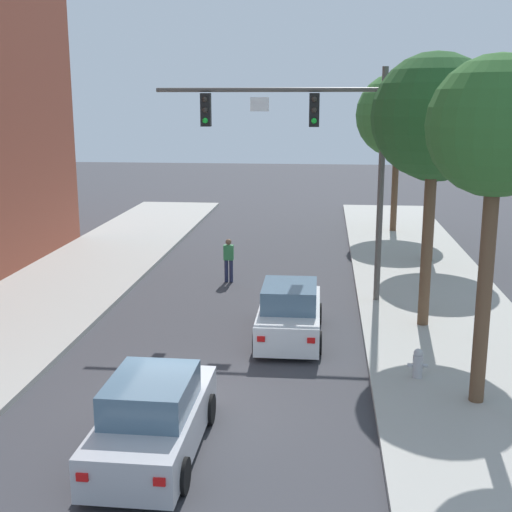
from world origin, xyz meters
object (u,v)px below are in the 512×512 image
at_px(street_tree_third, 436,131).
at_px(street_tree_nearest, 497,130).
at_px(street_tree_farthest, 398,115).
at_px(street_tree_second, 434,118).
at_px(pedestrian_crossing_road, 229,258).
at_px(car_following_silver, 154,418).
at_px(traffic_signal_mast, 316,140).
at_px(fire_hydrant, 418,363).
at_px(car_lead_white, 290,313).

bearing_deg(street_tree_third, street_tree_nearest, -93.79).
bearing_deg(street_tree_farthest, street_tree_second, -92.01).
relative_size(pedestrian_crossing_road, street_tree_third, 0.22).
relative_size(car_following_silver, street_tree_third, 0.58).
distance_m(traffic_signal_mast, street_tree_third, 7.57).
distance_m(street_tree_nearest, street_tree_farthest, 20.34).
relative_size(car_following_silver, pedestrian_crossing_road, 2.59).
distance_m(car_following_silver, pedestrian_crossing_road, 12.70).
bearing_deg(car_following_silver, street_tree_nearest, 22.44).
height_order(pedestrian_crossing_road, street_tree_farthest, street_tree_farthest).
bearing_deg(street_tree_second, street_tree_third, 80.82).
relative_size(traffic_signal_mast, street_tree_farthest, 0.96).
xyz_separation_m(street_tree_nearest, street_tree_third, (0.91, 13.67, -0.59)).
relative_size(fire_hydrant, street_tree_second, 0.09).
bearing_deg(pedestrian_crossing_road, street_tree_farthest, 55.97).
xyz_separation_m(car_lead_white, street_tree_second, (3.89, 1.15, 5.43)).
relative_size(street_tree_second, street_tree_third, 1.06).
bearing_deg(traffic_signal_mast, street_tree_second, -36.67).
relative_size(pedestrian_crossing_road, street_tree_farthest, 0.21).
distance_m(car_following_silver, street_tree_farthest, 24.54).
xyz_separation_m(pedestrian_crossing_road, fire_hydrant, (5.80, -8.79, -0.41)).
height_order(car_lead_white, fire_hydrant, car_lead_white).
relative_size(car_lead_white, street_tree_farthest, 0.54).
height_order(traffic_signal_mast, street_tree_second, street_tree_second).
distance_m(street_tree_second, street_tree_third, 8.56).
relative_size(car_lead_white, street_tree_third, 0.58).
height_order(fire_hydrant, street_tree_farthest, street_tree_farthest).
bearing_deg(car_following_silver, traffic_signal_mast, 74.86).
xyz_separation_m(traffic_signal_mast, pedestrian_crossing_road, (-3.17, 2.27, -4.47)).
height_order(street_tree_nearest, street_tree_second, street_tree_second).
xyz_separation_m(street_tree_nearest, street_tree_farthest, (0.07, 20.34, -0.14)).
height_order(car_lead_white, car_following_silver, same).
height_order(car_lead_white, pedestrian_crossing_road, pedestrian_crossing_road).
relative_size(pedestrian_crossing_road, fire_hydrant, 2.28).
bearing_deg(street_tree_second, car_following_silver, -127.52).
height_order(car_following_silver, street_tree_second, street_tree_second).
xyz_separation_m(fire_hydrant, street_tree_second, (0.67, 4.07, 5.65)).
height_order(street_tree_nearest, street_tree_farthest, street_tree_farthest).
distance_m(traffic_signal_mast, street_tree_nearest, 8.59).
xyz_separation_m(car_lead_white, car_following_silver, (-2.22, -6.81, 0.00)).
distance_m(traffic_signal_mast, car_lead_white, 5.92).
bearing_deg(fire_hydrant, street_tree_farthest, 86.41).
relative_size(car_following_silver, street_tree_nearest, 0.57).
bearing_deg(fire_hydrant, pedestrian_crossing_road, 123.39).
distance_m(car_lead_white, street_tree_nearest, 8.00).
bearing_deg(traffic_signal_mast, street_tree_farthest, 73.16).
xyz_separation_m(pedestrian_crossing_road, street_tree_farthest, (7.00, 10.36, 4.99)).
bearing_deg(car_following_silver, street_tree_second, 52.48).
relative_size(car_lead_white, street_tree_nearest, 0.57).
distance_m(fire_hydrant, street_tree_third, 13.59).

